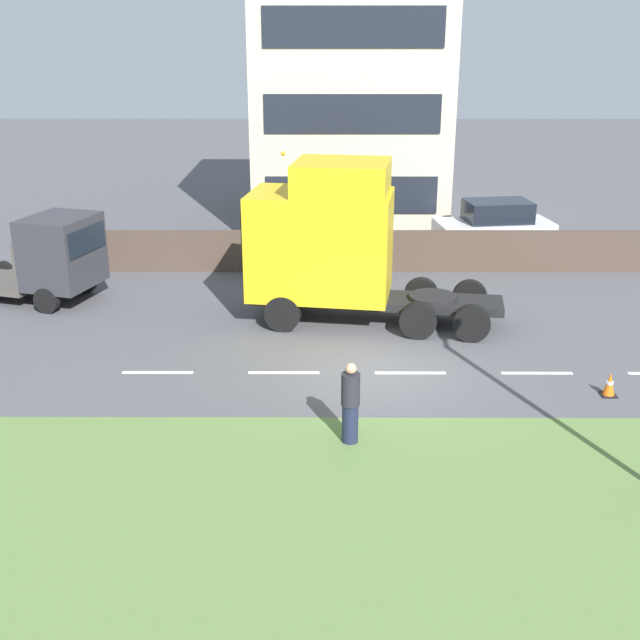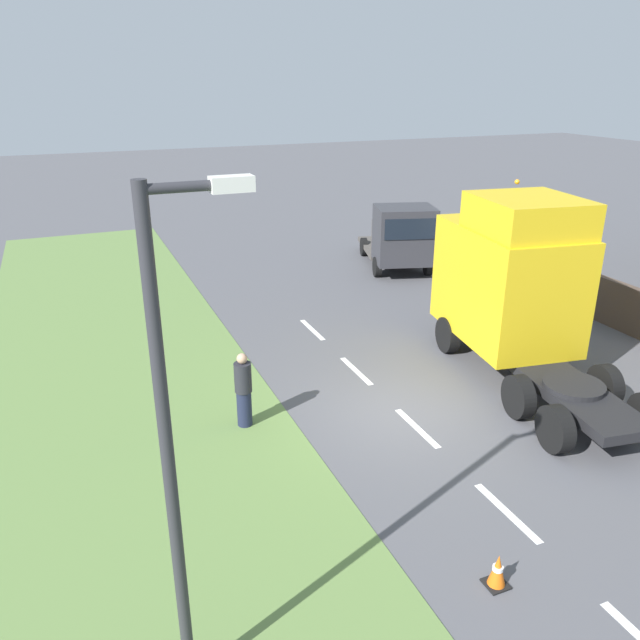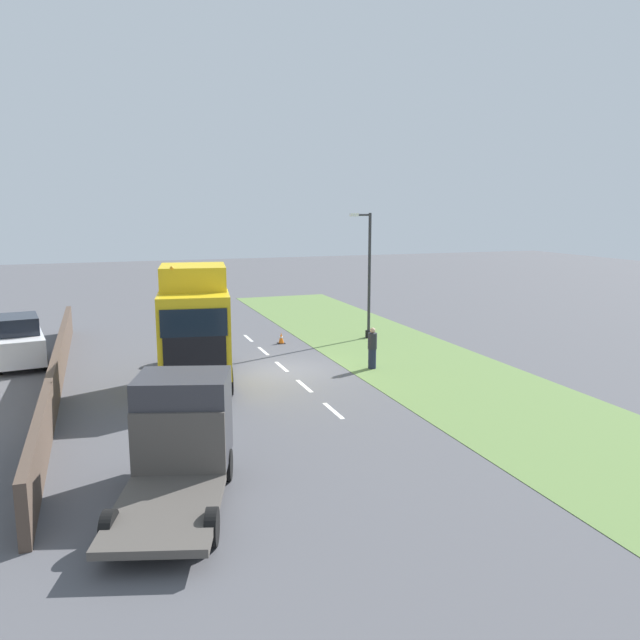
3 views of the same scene
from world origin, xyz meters
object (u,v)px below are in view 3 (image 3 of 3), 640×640
object	(u,v)px
pedestrian	(372,349)
lamp_post	(368,282)
lorry_cab	(195,327)
traffic_cone_lead	(281,338)
parked_car	(20,341)
flatbed_truck	(181,432)

from	to	relation	value
pedestrian	lamp_post	bearing A→B (deg)	-111.95
lorry_cab	pedestrian	distance (m)	7.72
lorry_cab	lamp_post	world-z (taller)	lamp_post
traffic_cone_lead	lorry_cab	bearing A→B (deg)	51.22
lorry_cab	lamp_post	xyz separation A→B (m)	(-9.99, -6.38, 0.64)
parked_car	lamp_post	xyz separation A→B (m)	(-16.78, -0.19, 1.96)
parked_car	pedestrian	size ratio (longest dim) A/B	2.49
lorry_cab	lamp_post	bearing A→B (deg)	-138.87
flatbed_truck	pedestrian	size ratio (longest dim) A/B	3.14
lorry_cab	flatbed_truck	bearing A→B (deg)	87.98
lorry_cab	lamp_post	distance (m)	11.87
parked_car	traffic_cone_lead	distance (m)	12.09
flatbed_truck	traffic_cone_lead	bearing A→B (deg)	82.42
lamp_post	flatbed_truck	bearing A→B (deg)	52.43
flatbed_truck	lamp_post	world-z (taller)	lamp_post
parked_car	pedestrian	bearing A→B (deg)	149.78
lamp_post	traffic_cone_lead	world-z (taller)	lamp_post
flatbed_truck	pedestrian	distance (m)	12.95
lamp_post	lorry_cab	bearing A→B (deg)	32.56
parked_car	traffic_cone_lead	xyz separation A→B (m)	(-12.06, -0.38, -0.77)
lorry_cab	flatbed_truck	size ratio (longest dim) A/B	1.34
traffic_cone_lead	pedestrian	bearing A→B (deg)	110.29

